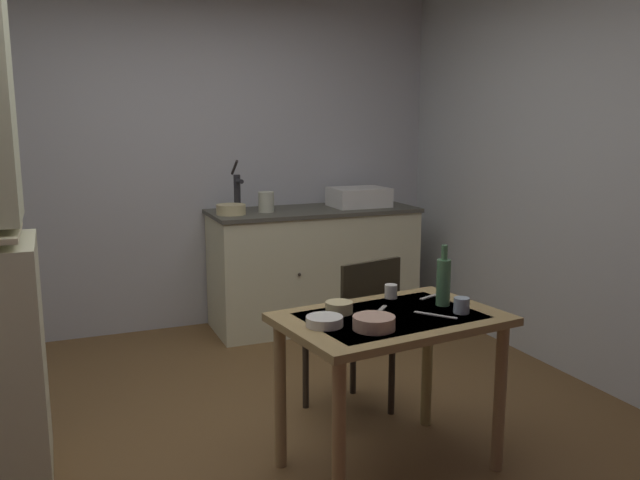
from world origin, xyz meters
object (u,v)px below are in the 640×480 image
dining_table (391,341)px  glass_bottle (443,281)px  serving_bowl_wide (324,321)px  chair_far_side (357,334)px  sink_basin (359,197)px  hand_pump (237,190)px  teacup_cream (391,291)px  mixing_bowl_counter (231,209)px

dining_table → glass_bottle: (0.30, 0.05, 0.24)m
serving_bowl_wide → glass_bottle: (0.64, 0.08, 0.10)m
chair_far_side → sink_basin: bearing=64.1°
sink_basin → chair_far_side: sink_basin is taller
hand_pump → teacup_cream: (0.23, -1.97, -0.32)m
serving_bowl_wide → glass_bottle: glass_bottle is taller
dining_table → serving_bowl_wide: serving_bowl_wide is taller
sink_basin → mixing_bowl_counter: size_ratio=2.06×
hand_pump → mixing_bowl_counter: hand_pump is taller
mixing_bowl_counter → serving_bowl_wide: bearing=-94.3°
serving_bowl_wide → chair_far_side: bearing=53.3°
mixing_bowl_counter → serving_bowl_wide: 2.17m
mixing_bowl_counter → chair_far_side: bearing=-80.3°
serving_bowl_wide → glass_bottle: bearing=7.0°
dining_table → glass_bottle: 0.39m
sink_basin → teacup_cream: 2.07m
dining_table → sink_basin: bearing=67.9°
chair_far_side → glass_bottle: (0.21, -0.50, 0.39)m
sink_basin → serving_bowl_wide: 2.53m
dining_table → teacup_cream: (0.14, 0.26, 0.15)m
hand_pump → serving_bowl_wide: hand_pump is taller
chair_far_side → glass_bottle: bearing=-67.3°
sink_basin → glass_bottle: bearing=-105.3°
hand_pump → serving_bowl_wide: (-0.24, -2.25, -0.33)m
dining_table → chair_far_side: 0.58m
teacup_cream → hand_pump: bearing=96.8°
mixing_bowl_counter → chair_far_side: size_ratio=0.24×
hand_pump → serving_bowl_wide: size_ratio=2.45×
mixing_bowl_counter → dining_table: size_ratio=0.20×
teacup_cream → glass_bottle: bearing=-50.2°
mixing_bowl_counter → chair_far_side: (0.27, -1.57, -0.49)m
glass_bottle → serving_bowl_wide: bearing=-173.0°
teacup_cream → sink_basin: bearing=68.7°
hand_pump → glass_bottle: bearing=-79.5°
dining_table → glass_bottle: glass_bottle is taller
dining_table → mixing_bowl_counter: bearing=94.7°
sink_basin → serving_bowl_wide: bearing=-119.0°
mixing_bowl_counter → serving_bowl_wide: mixing_bowl_counter is taller
mixing_bowl_counter → teacup_cream: bearing=-80.6°
dining_table → glass_bottle: size_ratio=3.64×
teacup_cream → glass_bottle: size_ratio=0.23×
chair_far_side → teacup_cream: (0.04, -0.30, 0.31)m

